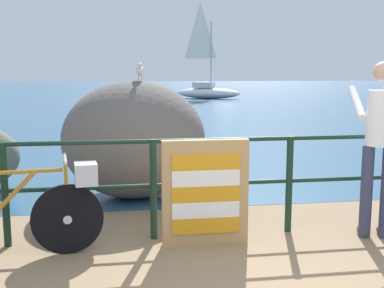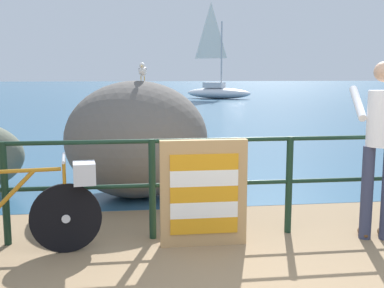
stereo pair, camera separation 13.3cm
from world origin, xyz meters
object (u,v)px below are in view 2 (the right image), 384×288
(folded_deckchair_stack, at_px, (204,193))
(breakwater_boulder_main, at_px, (137,139))
(sailboat, at_px, (218,88))
(seagull, at_px, (143,70))
(person_at_railing, at_px, (380,142))
(bicycle, at_px, (23,207))

(folded_deckchair_stack, distance_m, breakwater_boulder_main, 2.06)
(breakwater_boulder_main, height_order, sailboat, sailboat)
(folded_deckchair_stack, relative_size, seagull, 3.07)
(person_at_railing, bearing_deg, sailboat, 6.65)
(person_at_railing, bearing_deg, breakwater_boulder_main, 63.78)
(folded_deckchair_stack, height_order, seagull, seagull)
(bicycle, xyz_separation_m, folded_deckchair_stack, (1.67, 0.08, 0.06))
(bicycle, relative_size, person_at_railing, 0.95)
(breakwater_boulder_main, bearing_deg, seagull, -1.86)
(bicycle, bearing_deg, sailboat, 68.66)
(bicycle, distance_m, folded_deckchair_stack, 1.67)
(person_at_railing, xyz_separation_m, folded_deckchair_stack, (-1.76, 0.03, -0.47))
(seagull, distance_m, sailboat, 24.75)
(person_at_railing, bearing_deg, bicycle, 104.34)
(person_at_railing, height_order, folded_deckchair_stack, person_at_railing)
(bicycle, height_order, seagull, seagull)
(bicycle, distance_m, seagull, 2.63)
(bicycle, height_order, breakwater_boulder_main, breakwater_boulder_main)
(person_at_railing, distance_m, seagull, 3.10)
(person_at_railing, relative_size, sailboat, 0.29)
(breakwater_boulder_main, bearing_deg, person_at_railing, -39.69)
(bicycle, relative_size, breakwater_boulder_main, 0.88)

